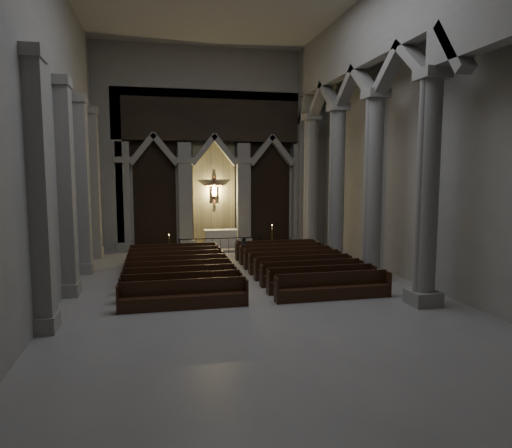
{
  "coord_description": "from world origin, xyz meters",
  "views": [
    {
      "loc": [
        -3.56,
        -16.42,
        4.6
      ],
      "look_at": [
        0.73,
        3.0,
        2.36
      ],
      "focal_mm": 32.0,
      "sensor_mm": 36.0,
      "label": 1
    }
  ],
  "objects_px": {
    "candle_stand_left": "(169,250)",
    "candle_stand_right": "(272,243)",
    "pews": "(240,271)",
    "worshipper": "(244,249)",
    "altar": "(221,238)",
    "altar_rail": "(220,243)"
  },
  "relations": [
    {
      "from": "pews",
      "to": "candle_stand_left",
      "type": "bearing_deg",
      "value": 115.5
    },
    {
      "from": "altar",
      "to": "worshipper",
      "type": "bearing_deg",
      "value": -81.33
    },
    {
      "from": "candle_stand_left",
      "to": "pews",
      "type": "distance_m",
      "value": 6.69
    },
    {
      "from": "altar_rail",
      "to": "candle_stand_left",
      "type": "bearing_deg",
      "value": -176.8
    },
    {
      "from": "candle_stand_left",
      "to": "worshipper",
      "type": "height_order",
      "value": "worshipper"
    },
    {
      "from": "candle_stand_left",
      "to": "altar",
      "type": "bearing_deg",
      "value": 30.73
    },
    {
      "from": "worshipper",
      "to": "altar_rail",
      "type": "bearing_deg",
      "value": 119.54
    },
    {
      "from": "candle_stand_right",
      "to": "pews",
      "type": "relative_size",
      "value": 0.15
    },
    {
      "from": "candle_stand_left",
      "to": "candle_stand_right",
      "type": "relative_size",
      "value": 0.81
    },
    {
      "from": "candle_stand_left",
      "to": "worshipper",
      "type": "relative_size",
      "value": 0.95
    },
    {
      "from": "candle_stand_left",
      "to": "pews",
      "type": "relative_size",
      "value": 0.12
    },
    {
      "from": "altar",
      "to": "altar_rail",
      "type": "height_order",
      "value": "altar"
    },
    {
      "from": "altar_rail",
      "to": "worshipper",
      "type": "xyz_separation_m",
      "value": [
        0.89,
        -2.5,
        0.02
      ]
    },
    {
      "from": "candle_stand_right",
      "to": "worshipper",
      "type": "distance_m",
      "value": 3.94
    },
    {
      "from": "pews",
      "to": "worshipper",
      "type": "xyz_separation_m",
      "value": [
        0.89,
        3.7,
        0.32
      ]
    },
    {
      "from": "altar",
      "to": "candle_stand_right",
      "type": "bearing_deg",
      "value": -19.08
    },
    {
      "from": "altar_rail",
      "to": "pews",
      "type": "relative_size",
      "value": 0.49
    },
    {
      "from": "altar",
      "to": "altar_rail",
      "type": "bearing_deg",
      "value": -98.45
    },
    {
      "from": "pews",
      "to": "worshipper",
      "type": "distance_m",
      "value": 3.82
    },
    {
      "from": "candle_stand_right",
      "to": "pews",
      "type": "distance_m",
      "value": 7.59
    },
    {
      "from": "candle_stand_left",
      "to": "candle_stand_right",
      "type": "xyz_separation_m",
      "value": [
        6.09,
        0.84,
        0.08
      ]
    },
    {
      "from": "altar_rail",
      "to": "worshipper",
      "type": "distance_m",
      "value": 2.66
    }
  ]
}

